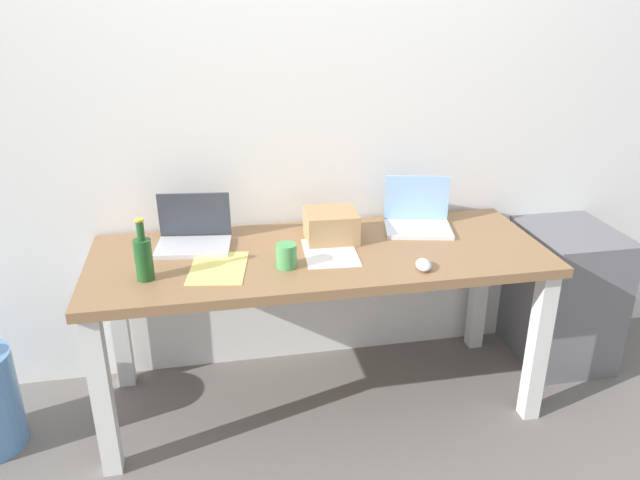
% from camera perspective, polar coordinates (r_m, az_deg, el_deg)
% --- Properties ---
extents(ground_plane, '(8.00, 8.00, 0.00)m').
position_cam_1_polar(ground_plane, '(2.88, -0.00, -14.42)').
color(ground_plane, slate).
extents(back_wall, '(5.20, 0.08, 2.60)m').
position_cam_1_polar(back_wall, '(2.73, -1.66, 13.51)').
color(back_wall, white).
rests_on(back_wall, ground).
extents(desk, '(1.85, 0.69, 0.73)m').
position_cam_1_polar(desk, '(2.54, -0.00, -3.02)').
color(desk, olive).
rests_on(desk, ground).
extents(laptop_left, '(0.32, 0.25, 0.21)m').
position_cam_1_polar(laptop_left, '(2.59, -11.65, 0.41)').
color(laptop_left, silver).
rests_on(laptop_left, desk).
extents(laptop_right, '(0.33, 0.27, 0.22)m').
position_cam_1_polar(laptop_right, '(2.76, 9.06, 2.04)').
color(laptop_right, silver).
rests_on(laptop_right, desk).
extents(beer_bottle, '(0.07, 0.07, 0.24)m').
position_cam_1_polar(beer_bottle, '(2.33, -16.07, -1.54)').
color(beer_bottle, '#1E5123').
rests_on(beer_bottle, desk).
extents(computer_mouse, '(0.08, 0.11, 0.03)m').
position_cam_1_polar(computer_mouse, '(2.38, 9.60, -2.28)').
color(computer_mouse, silver).
rests_on(computer_mouse, desk).
extents(cardboard_box, '(0.22, 0.20, 0.13)m').
position_cam_1_polar(cardboard_box, '(2.60, 1.03, 1.35)').
color(cardboard_box, tan).
rests_on(cardboard_box, desk).
extents(coffee_mug, '(0.08, 0.08, 0.09)m').
position_cam_1_polar(coffee_mug, '(2.35, -3.13, -1.47)').
color(coffee_mug, '#4C9E56').
rests_on(coffee_mug, desk).
extents(paper_sheet_center, '(0.23, 0.31, 0.00)m').
position_cam_1_polar(paper_sheet_center, '(2.49, 0.97, -1.17)').
color(paper_sheet_center, white).
rests_on(paper_sheet_center, desk).
extents(paper_sheet_front_left, '(0.26, 0.33, 0.00)m').
position_cam_1_polar(paper_sheet_front_left, '(2.39, -9.44, -2.56)').
color(paper_sheet_front_left, '#F4E06B').
rests_on(paper_sheet_front_left, desk).
extents(filing_cabinet, '(0.40, 0.48, 0.67)m').
position_cam_1_polar(filing_cabinet, '(3.22, 21.67, -4.75)').
color(filing_cabinet, slate).
rests_on(filing_cabinet, ground).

